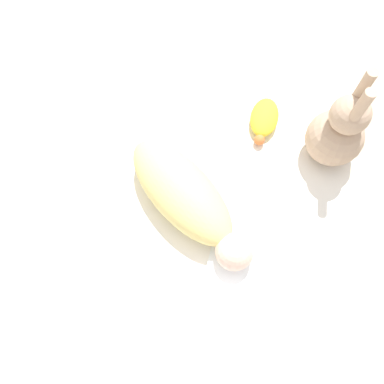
% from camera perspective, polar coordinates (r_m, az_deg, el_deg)
% --- Properties ---
extents(ground_plane, '(12.00, 12.00, 0.00)m').
position_cam_1_polar(ground_plane, '(1.39, 1.41, -3.35)').
color(ground_plane, '#B2A893').
extents(bed_mattress, '(1.33, 0.92, 0.18)m').
position_cam_1_polar(bed_mattress, '(1.30, 1.50, -2.08)').
color(bed_mattress, white).
rests_on(bed_mattress, ground_plane).
extents(burp_cloth, '(0.18, 0.20, 0.02)m').
position_cam_1_polar(burp_cloth, '(1.15, 7.08, -12.42)').
color(burp_cloth, white).
rests_on(burp_cloth, bed_mattress).
extents(swaddled_baby, '(0.40, 0.48, 0.15)m').
position_cam_1_polar(swaddled_baby, '(1.14, -0.84, -0.79)').
color(swaddled_baby, '#EFDB7F').
rests_on(swaddled_baby, bed_mattress).
extents(pillow, '(0.31, 0.30, 0.09)m').
position_cam_1_polar(pillow, '(1.09, 3.80, -24.24)').
color(pillow, white).
rests_on(pillow, bed_mattress).
extents(bunny_plush, '(0.18, 0.18, 0.37)m').
position_cam_1_polar(bunny_plush, '(1.27, 21.36, 8.45)').
color(bunny_plush, tan).
rests_on(bunny_plush, bed_mattress).
extents(turtle_plush, '(0.19, 0.10, 0.06)m').
position_cam_1_polar(turtle_plush, '(1.35, 10.94, 10.95)').
color(turtle_plush, yellow).
rests_on(turtle_plush, bed_mattress).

